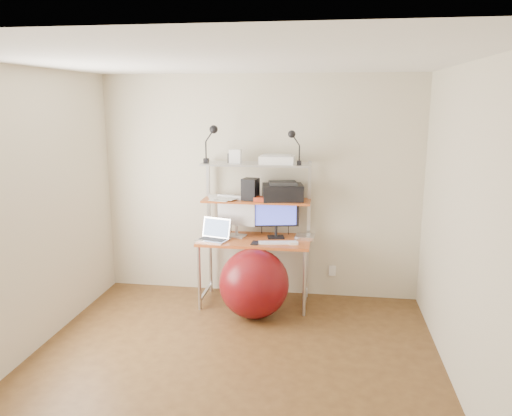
{
  "coord_description": "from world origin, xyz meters",
  "views": [
    {
      "loc": [
        0.77,
        -3.72,
        2.22
      ],
      "look_at": [
        0.06,
        1.15,
        1.15
      ],
      "focal_mm": 35.0,
      "sensor_mm": 36.0,
      "label": 1
    }
  ],
  "objects_px": {
    "monitor_silver": "(236,213)",
    "laptop": "(215,235)",
    "printer": "(283,192)",
    "monitor_black": "(276,215)",
    "exercise_ball": "(254,283)"
  },
  "relations": [
    {
      "from": "monitor_silver",
      "to": "printer",
      "type": "xyz_separation_m",
      "value": [
        0.5,
        0.04,
        0.24
      ]
    },
    {
      "from": "printer",
      "to": "monitor_black",
      "type": "bearing_deg",
      "value": -165.18
    },
    {
      "from": "laptop",
      "to": "exercise_ball",
      "type": "relative_size",
      "value": 0.53
    },
    {
      "from": "monitor_black",
      "to": "laptop",
      "type": "distance_m",
      "value": 0.7
    },
    {
      "from": "monitor_black",
      "to": "laptop",
      "type": "xyz_separation_m",
      "value": [
        -0.65,
        -0.19,
        -0.2
      ]
    },
    {
      "from": "monitor_silver",
      "to": "laptop",
      "type": "xyz_separation_m",
      "value": [
        -0.21,
        -0.18,
        -0.21
      ]
    },
    {
      "from": "monitor_silver",
      "to": "exercise_ball",
      "type": "height_order",
      "value": "monitor_silver"
    },
    {
      "from": "laptop",
      "to": "printer",
      "type": "height_order",
      "value": "printer"
    },
    {
      "from": "monitor_black",
      "to": "monitor_silver",
      "type": "bearing_deg",
      "value": 169.67
    },
    {
      "from": "laptop",
      "to": "monitor_silver",
      "type": "bearing_deg",
      "value": 56.31
    },
    {
      "from": "laptop",
      "to": "printer",
      "type": "distance_m",
      "value": 0.87
    },
    {
      "from": "laptop",
      "to": "monitor_black",
      "type": "bearing_deg",
      "value": 32.13
    },
    {
      "from": "printer",
      "to": "exercise_ball",
      "type": "xyz_separation_m",
      "value": [
        -0.24,
        -0.48,
        -0.88
      ]
    },
    {
      "from": "laptop",
      "to": "printer",
      "type": "relative_size",
      "value": 0.81
    },
    {
      "from": "printer",
      "to": "exercise_ball",
      "type": "distance_m",
      "value": 1.03
    }
  ]
}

